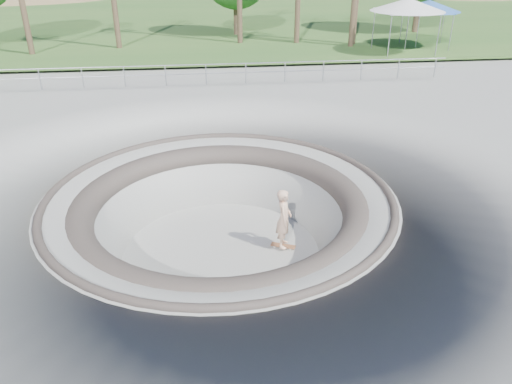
% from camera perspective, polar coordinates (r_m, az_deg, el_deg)
% --- Properties ---
extents(ground, '(180.00, 180.00, 0.00)m').
position_cam_1_polar(ground, '(14.64, -4.19, -0.44)').
color(ground, gray).
rests_on(ground, ground).
extents(skate_bowl, '(14.00, 14.00, 4.10)m').
position_cam_1_polar(skate_bowl, '(15.56, -3.96, -6.43)').
color(skate_bowl, gray).
rests_on(skate_bowl, ground).
extents(grass_strip, '(180.00, 36.00, 0.12)m').
position_cam_1_polar(grass_strip, '(47.45, -6.56, 18.91)').
color(grass_strip, '#315A24').
rests_on(grass_strip, ground).
extents(distant_hills, '(103.20, 45.00, 28.60)m').
position_cam_1_polar(distant_hills, '(71.63, -3.44, 15.84)').
color(distant_hills, brown).
rests_on(distant_hills, ground).
extents(safety_railing, '(25.00, 0.06, 1.03)m').
position_cam_1_polar(safety_railing, '(25.72, -5.73, 13.27)').
color(safety_railing, '#95989E').
rests_on(safety_railing, ground).
extents(skateboard, '(0.79, 0.50, 0.08)m').
position_cam_1_polar(skateboard, '(15.68, 3.11, -6.15)').
color(skateboard, brown).
rests_on(skateboard, ground).
extents(skater, '(0.60, 0.78, 1.92)m').
position_cam_1_polar(skater, '(15.17, 3.20, -3.06)').
color(skater, beige).
rests_on(skater, skateboard).
extents(canopy_white, '(6.42, 6.42, 3.24)m').
position_cam_1_polar(canopy_white, '(33.84, 16.98, 19.77)').
color(canopy_white, '#95989E').
rests_on(canopy_white, ground).
extents(canopy_blue, '(5.62, 5.62, 2.93)m').
position_cam_1_polar(canopy_blue, '(36.28, 19.13, 19.46)').
color(canopy_blue, '#95989E').
rests_on(canopy_blue, ground).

